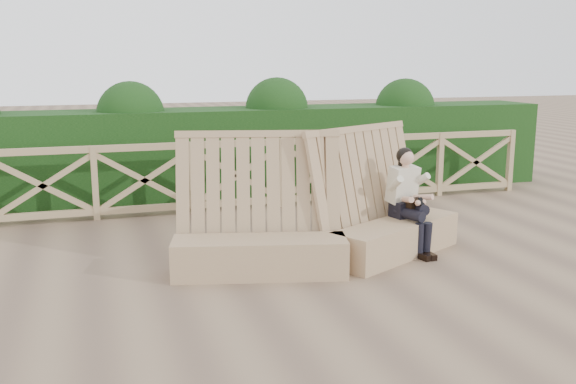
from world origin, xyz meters
name	(u,v)px	position (x,y,z in m)	size (l,w,h in m)	color
ground	(314,281)	(0.00, 0.00, 0.00)	(60.00, 60.00, 0.00)	brown
bench	(328,230)	(0.37, 0.54, 0.39)	(3.69, 1.55, 1.55)	#9E785A
woman	(408,196)	(1.48, 0.71, 0.69)	(0.42, 0.79, 1.27)	black
guardrail	(238,175)	(0.00, 3.50, 0.55)	(10.10, 0.09, 1.10)	#937E55
hedge	(222,152)	(0.00, 4.70, 0.75)	(12.00, 1.20, 1.50)	black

